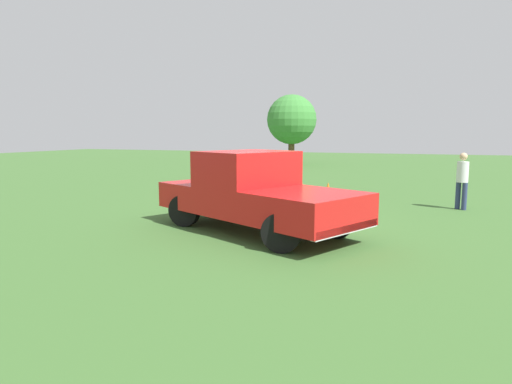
# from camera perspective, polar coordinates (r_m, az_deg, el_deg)

# --- Properties ---
(ground_plane) EXTENTS (80.00, 80.00, 0.00)m
(ground_plane) POSITION_cam_1_polar(r_m,az_deg,el_deg) (10.47, 2.01, -4.51)
(ground_plane) COLOR #3D662D
(pickup_truck) EXTENTS (5.33, 4.02, 1.80)m
(pickup_truck) POSITION_cam_1_polar(r_m,az_deg,el_deg) (9.89, -0.51, 0.22)
(pickup_truck) COLOR black
(pickup_truck) RESTS_ON ground_plane
(person_bystander) EXTENTS (0.45, 0.45, 1.64)m
(person_bystander) POSITION_cam_1_polar(r_m,az_deg,el_deg) (14.00, 25.10, 1.67)
(person_bystander) COLOR navy
(person_bystander) RESTS_ON ground_plane
(tree_back_right) EXTENTS (3.47, 3.47, 4.88)m
(tree_back_right) POSITION_cam_1_polar(r_m,az_deg,el_deg) (31.49, 4.63, 9.29)
(tree_back_right) COLOR brown
(tree_back_right) RESTS_ON ground_plane
(traffic_cone) EXTENTS (0.32, 0.32, 0.55)m
(traffic_cone) POSITION_cam_1_polar(r_m,az_deg,el_deg) (15.06, 9.28, 0.18)
(traffic_cone) COLOR orange
(traffic_cone) RESTS_ON ground_plane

